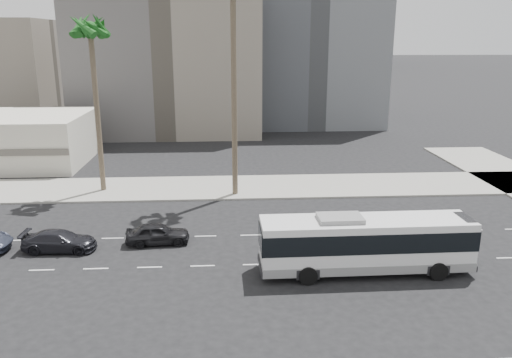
{
  "coord_description": "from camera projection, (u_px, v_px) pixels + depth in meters",
  "views": [
    {
      "loc": [
        -4.56,
        -26.65,
        12.59
      ],
      "look_at": [
        -2.7,
        4.0,
        3.99
      ],
      "focal_mm": 35.6,
      "sensor_mm": 36.0,
      "label": 1
    }
  ],
  "objects": [
    {
      "name": "city_bus",
      "position": [
        366.0,
        242.0,
        27.77
      ],
      "size": [
        11.63,
        2.84,
        3.33
      ],
      "rotation": [
        0.0,
        0.0,
        0.01
      ],
      "color": "silver",
      "rests_on": "ground"
    },
    {
      "name": "palm_mid",
      "position": [
        90.0,
        32.0,
        39.49
      ],
      "size": [
        4.66,
        4.66,
        14.42
      ],
      "rotation": [
        0.0,
        0.0,
        -0.04
      ],
      "color": "brown",
      "rests_on": "ground"
    },
    {
      "name": "car_b",
      "position": [
        59.0,
        241.0,
        30.86
      ],
      "size": [
        1.96,
        4.47,
        1.28
      ],
      "primitive_type": "imported",
      "rotation": [
        0.0,
        0.0,
        1.53
      ],
      "color": "black",
      "rests_on": "ground"
    },
    {
      "name": "midrise_beige_west",
      "position": [
        170.0,
        64.0,
        69.4
      ],
      "size": [
        24.0,
        18.0,
        18.0
      ],
      "primitive_type": "cube",
      "color": "#625E59",
      "rests_on": "ground"
    },
    {
      "name": "highrise_far",
      "position": [
        361.0,
        4.0,
        275.16
      ],
      "size": [
        22.0,
        22.0,
        60.0
      ],
      "primitive_type": "cube",
      "color": "#565C66",
      "rests_on": "ground"
    },
    {
      "name": "car_a",
      "position": [
        158.0,
        234.0,
        31.92
      ],
      "size": [
        1.88,
        4.07,
        1.35
      ],
      "primitive_type": "imported",
      "rotation": [
        0.0,
        0.0,
        1.64
      ],
      "color": "black",
      "rests_on": "ground"
    },
    {
      "name": "ground",
      "position": [
        307.0,
        263.0,
        29.28
      ],
      "size": [
        700.0,
        700.0,
        0.0
      ],
      "primitive_type": "plane",
      "color": "black",
      "rests_on": "ground"
    },
    {
      "name": "sidewalk_north",
      "position": [
        279.0,
        186.0,
        44.15
      ],
      "size": [
        120.0,
        7.0,
        0.15
      ],
      "primitive_type": "cube",
      "color": "gray",
      "rests_on": "ground"
    },
    {
      "name": "midrise_gray_center",
      "position": [
        308.0,
        34.0,
        76.22
      ],
      "size": [
        20.0,
        20.0,
        26.0
      ],
      "primitive_type": "cube",
      "color": "#4C4F54",
      "rests_on": "ground"
    }
  ]
}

